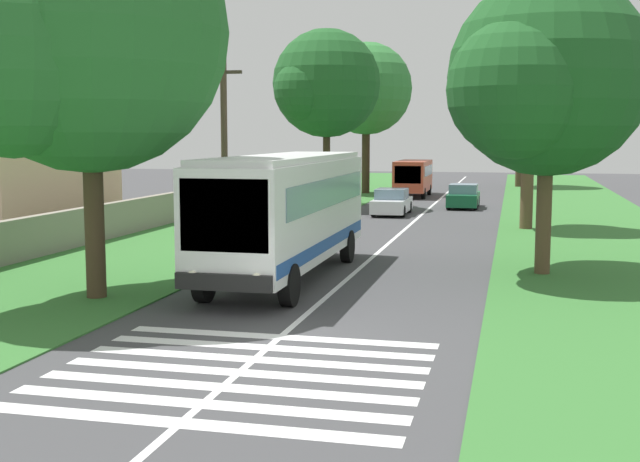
# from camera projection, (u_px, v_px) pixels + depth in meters

# --- Properties ---
(ground) EXTENTS (160.00, 160.00, 0.00)m
(ground) POSITION_uv_depth(u_px,v_px,m) (272.00, 344.00, 16.89)
(ground) COLOR #424244
(grass_verge_left) EXTENTS (120.00, 8.00, 0.04)m
(grass_verge_left) POSITION_uv_depth(u_px,v_px,m) (186.00, 241.00, 33.26)
(grass_verge_left) COLOR #387533
(grass_verge_left) RESTS_ON ground
(grass_verge_right) EXTENTS (120.00, 8.00, 0.04)m
(grass_verge_right) POSITION_uv_depth(u_px,v_px,m) (607.00, 254.00, 29.49)
(grass_verge_right) COLOR #387533
(grass_verge_right) RESTS_ON ground
(centre_line) EXTENTS (110.00, 0.16, 0.01)m
(centre_line) POSITION_uv_depth(u_px,v_px,m) (384.00, 247.00, 31.38)
(centre_line) COLOR silver
(centre_line) RESTS_ON ground
(coach_bus) EXTENTS (11.16, 2.62, 3.73)m
(coach_bus) POSITION_uv_depth(u_px,v_px,m) (287.00, 208.00, 24.43)
(coach_bus) COLOR white
(coach_bus) RESTS_ON ground
(zebra_crossing) EXTENTS (5.85, 6.80, 0.01)m
(zebra_crossing) POSITION_uv_depth(u_px,v_px,m) (239.00, 372.00, 14.89)
(zebra_crossing) COLOR silver
(zebra_crossing) RESTS_ON ground
(trailing_car_0) EXTENTS (4.30, 1.78, 1.43)m
(trailing_car_0) POSITION_uv_depth(u_px,v_px,m) (392.00, 202.00, 44.20)
(trailing_car_0) COLOR silver
(trailing_car_0) RESTS_ON ground
(trailing_car_1) EXTENTS (4.30, 1.78, 1.43)m
(trailing_car_1) POSITION_uv_depth(u_px,v_px,m) (463.00, 197.00, 48.30)
(trailing_car_1) COLOR #145933
(trailing_car_1) RESTS_ON ground
(trailing_minibus_0) EXTENTS (6.00, 2.14, 2.53)m
(trailing_minibus_0) POSITION_uv_depth(u_px,v_px,m) (413.00, 175.00, 56.91)
(trailing_minibus_0) COLOR #CC4C33
(trailing_minibus_0) RESTS_ON ground
(roadside_tree_left_0) EXTENTS (8.74, 7.35, 10.53)m
(roadside_tree_left_0) POSITION_uv_depth(u_px,v_px,m) (76.00, 40.00, 20.74)
(roadside_tree_left_0) COLOR #4C3826
(roadside_tree_left_0) RESTS_ON grass_verge_left
(roadside_tree_left_1) EXTENTS (7.58, 6.33, 10.46)m
(roadside_tree_left_1) POSITION_uv_depth(u_px,v_px,m) (326.00, 87.00, 47.85)
(roadside_tree_left_1) COLOR #3D2D1E
(roadside_tree_left_1) RESTS_ON grass_verge_left
(roadside_tree_left_2) EXTENTS (7.51, 6.72, 11.01)m
(roadside_tree_left_2) POSITION_uv_depth(u_px,v_px,m) (364.00, 91.00, 59.30)
(roadside_tree_left_2) COLOR #3D2D1E
(roadside_tree_left_2) RESTS_ON grass_verge_left
(roadside_tree_right_0) EXTENTS (7.27, 6.10, 9.12)m
(roadside_tree_right_0) POSITION_uv_depth(u_px,v_px,m) (542.00, 82.00, 24.65)
(roadside_tree_right_0) COLOR brown
(roadside_tree_right_0) RESTS_ON grass_verge_right
(roadside_tree_right_1) EXTENTS (7.03, 5.85, 11.50)m
(roadside_tree_right_1) POSITION_uv_depth(u_px,v_px,m) (519.00, 85.00, 66.76)
(roadside_tree_right_1) COLOR #4C3826
(roadside_tree_right_1) RESTS_ON grass_verge_right
(roadside_tree_right_2) EXTENTS (5.63, 4.99, 9.70)m
(roadside_tree_right_2) POSITION_uv_depth(u_px,v_px,m) (528.00, 73.00, 36.69)
(roadside_tree_right_2) COLOR brown
(roadside_tree_right_2) RESTS_ON grass_verge_right
(utility_pole) EXTENTS (0.24, 1.40, 7.14)m
(utility_pole) POSITION_uv_depth(u_px,v_px,m) (224.00, 151.00, 29.68)
(utility_pole) COLOR #473828
(utility_pole) RESTS_ON grass_verge_left
(roadside_wall) EXTENTS (70.00, 0.40, 1.46)m
(roadside_wall) POSITION_uv_depth(u_px,v_px,m) (160.00, 210.00, 38.78)
(roadside_wall) COLOR gray
(roadside_wall) RESTS_ON grass_verge_left
(roadside_building) EXTENTS (10.52, 7.34, 5.88)m
(roadside_building) POSITION_uv_depth(u_px,v_px,m) (1.00, 165.00, 36.57)
(roadside_building) COLOR beige
(roadside_building) RESTS_ON ground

